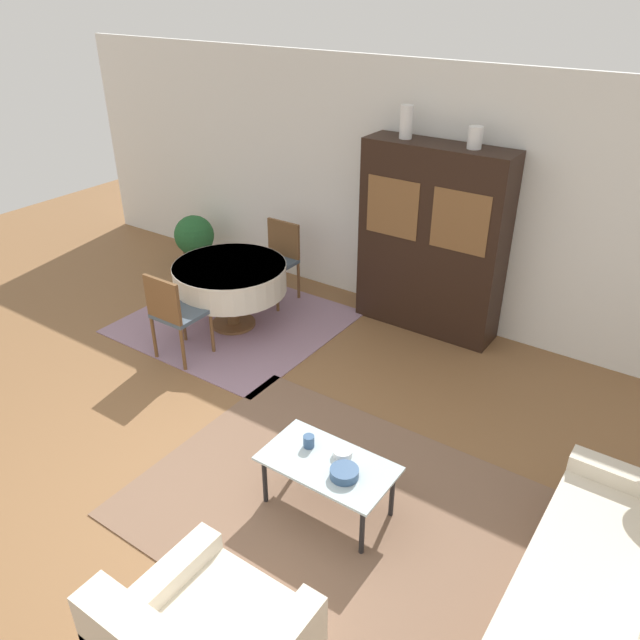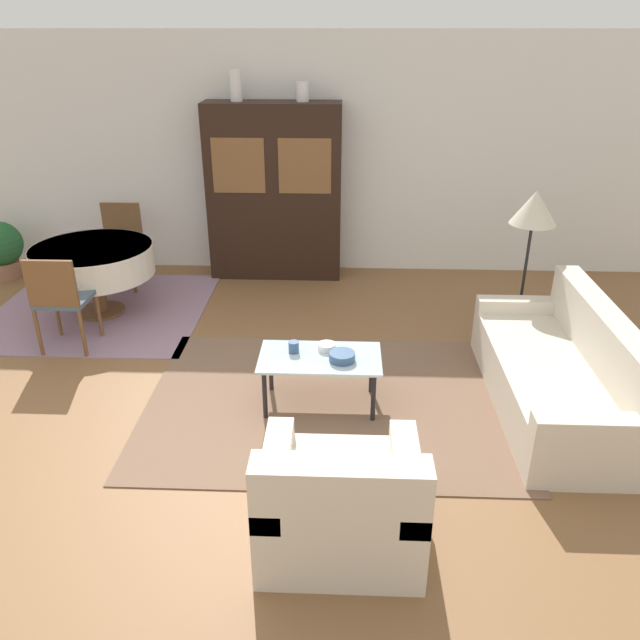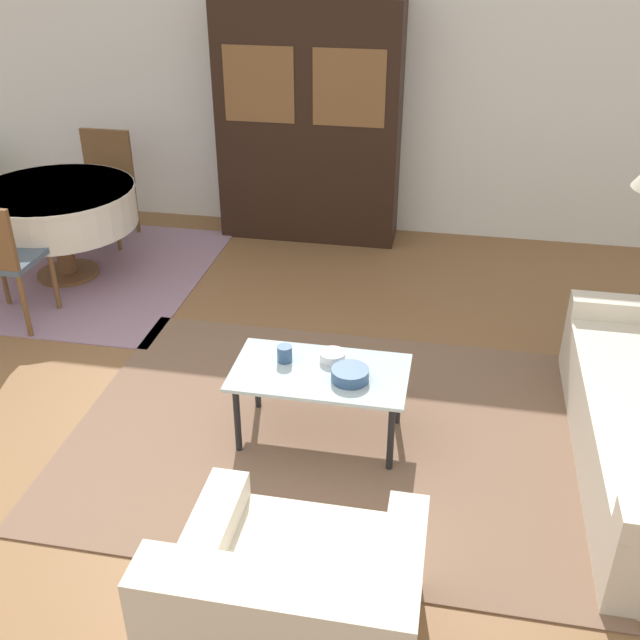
{
  "view_description": "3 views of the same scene",
  "coord_description": "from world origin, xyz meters",
  "px_view_note": "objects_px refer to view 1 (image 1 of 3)",
  "views": [
    {
      "loc": [
        2.71,
        -2.22,
        3.41
      ],
      "look_at": [
        0.2,
        1.4,
        0.95
      ],
      "focal_mm": 35.0,
      "sensor_mm": 36.0,
      "label": 1
    },
    {
      "loc": [
        1.05,
        -3.67,
        2.75
      ],
      "look_at": [
        0.88,
        0.51,
        0.75
      ],
      "focal_mm": 35.0,
      "sensor_mm": 36.0,
      "label": 2
    },
    {
      "loc": [
        1.5,
        -2.76,
        2.63
      ],
      "look_at": [
        0.88,
        0.51,
        0.75
      ],
      "focal_mm": 42.0,
      "sensor_mm": 36.0,
      "label": 3
    }
  ],
  "objects_px": {
    "cup": "(309,441)",
    "dining_chair_near": "(174,311)",
    "coffee_table": "(328,468)",
    "potted_plant": "(195,238)",
    "couch": "(608,607)",
    "display_cabinet": "(432,241)",
    "bowl_small": "(343,453)",
    "bowl": "(344,473)",
    "vase_tall": "(406,122)",
    "vase_short": "(475,138)",
    "dining_table": "(230,278)",
    "dining_chair_far": "(278,256)"
  },
  "relations": [
    {
      "from": "cup",
      "to": "dining_chair_near",
      "type": "bearing_deg",
      "value": 160.5
    },
    {
      "from": "coffee_table",
      "to": "potted_plant",
      "type": "distance_m",
      "value": 4.64
    },
    {
      "from": "couch",
      "to": "cup",
      "type": "xyz_separation_m",
      "value": [
        -2.08,
        0.01,
        0.2
      ]
    },
    {
      "from": "display_cabinet",
      "to": "bowl_small",
      "type": "xyz_separation_m",
      "value": [
        0.69,
        -2.74,
        -0.53
      ]
    },
    {
      "from": "bowl",
      "to": "vase_tall",
      "type": "height_order",
      "value": "vase_tall"
    },
    {
      "from": "potted_plant",
      "to": "vase_short",
      "type": "bearing_deg",
      "value": 4.2
    },
    {
      "from": "display_cabinet",
      "to": "vase_tall",
      "type": "relative_size",
      "value": 6.26
    },
    {
      "from": "display_cabinet",
      "to": "vase_tall",
      "type": "distance_m",
      "value": 1.21
    },
    {
      "from": "vase_tall",
      "to": "cup",
      "type": "bearing_deg",
      "value": -73.79
    },
    {
      "from": "couch",
      "to": "vase_tall",
      "type": "bearing_deg",
      "value": 45.85
    },
    {
      "from": "dining_chair_near",
      "to": "vase_short",
      "type": "distance_m",
      "value": 3.27
    },
    {
      "from": "vase_short",
      "to": "potted_plant",
      "type": "xyz_separation_m",
      "value": [
        -3.55,
        -0.26,
        -1.71
      ]
    },
    {
      "from": "bowl_small",
      "to": "vase_short",
      "type": "relative_size",
      "value": 0.68
    },
    {
      "from": "vase_tall",
      "to": "vase_short",
      "type": "distance_m",
      "value": 0.72
    },
    {
      "from": "coffee_table",
      "to": "bowl",
      "type": "bearing_deg",
      "value": -17.25
    },
    {
      "from": "dining_table",
      "to": "bowl_small",
      "type": "height_order",
      "value": "dining_table"
    },
    {
      "from": "dining_table",
      "to": "vase_tall",
      "type": "height_order",
      "value": "vase_tall"
    },
    {
      "from": "dining_table",
      "to": "dining_chair_far",
      "type": "relative_size",
      "value": 1.31
    },
    {
      "from": "bowl",
      "to": "potted_plant",
      "type": "height_order",
      "value": "potted_plant"
    },
    {
      "from": "couch",
      "to": "vase_short",
      "type": "distance_m",
      "value": 3.98
    },
    {
      "from": "coffee_table",
      "to": "cup",
      "type": "bearing_deg",
      "value": 163.05
    },
    {
      "from": "bowl",
      "to": "bowl_small",
      "type": "bearing_deg",
      "value": 126.01
    },
    {
      "from": "dining_chair_far",
      "to": "vase_short",
      "type": "relative_size",
      "value": 4.51
    },
    {
      "from": "dining_table",
      "to": "bowl_small",
      "type": "relative_size",
      "value": 8.68
    },
    {
      "from": "dining_chair_near",
      "to": "bowl",
      "type": "xyz_separation_m",
      "value": [
        2.53,
        -0.88,
        -0.07
      ]
    },
    {
      "from": "cup",
      "to": "bowl",
      "type": "distance_m",
      "value": 0.39
    },
    {
      "from": "couch",
      "to": "display_cabinet",
      "type": "relative_size",
      "value": 1.02
    },
    {
      "from": "dining_table",
      "to": "coffee_table",
      "type": "bearing_deg",
      "value": -34.83
    },
    {
      "from": "couch",
      "to": "dining_chair_near",
      "type": "distance_m",
      "value": 4.31
    },
    {
      "from": "coffee_table",
      "to": "bowl_small",
      "type": "bearing_deg",
      "value": 67.87
    },
    {
      "from": "display_cabinet",
      "to": "vase_short",
      "type": "xyz_separation_m",
      "value": [
        0.33,
        0.0,
        1.09
      ]
    },
    {
      "from": "dining_chair_far",
      "to": "cup",
      "type": "xyz_separation_m",
      "value": [
        2.15,
        -2.4,
        -0.06
      ]
    },
    {
      "from": "dining_chair_far",
      "to": "cup",
      "type": "bearing_deg",
      "value": 131.96
    },
    {
      "from": "vase_short",
      "to": "bowl_small",
      "type": "bearing_deg",
      "value": -82.68
    },
    {
      "from": "vase_tall",
      "to": "coffee_table",
      "type": "bearing_deg",
      "value": -70.37
    },
    {
      "from": "display_cabinet",
      "to": "dining_chair_near",
      "type": "bearing_deg",
      "value": -130.36
    },
    {
      "from": "couch",
      "to": "cup",
      "type": "distance_m",
      "value": 2.09
    },
    {
      "from": "couch",
      "to": "dining_chair_far",
      "type": "xyz_separation_m",
      "value": [
        -4.23,
        2.41,
        0.25
      ]
    },
    {
      "from": "couch",
      "to": "dining_chair_far",
      "type": "relative_size",
      "value": 2.2
    },
    {
      "from": "coffee_table",
      "to": "display_cabinet",
      "type": "relative_size",
      "value": 0.47
    },
    {
      "from": "vase_short",
      "to": "dining_chair_far",
      "type": "bearing_deg",
      "value": -169.14
    },
    {
      "from": "bowl",
      "to": "couch",
      "type": "bearing_deg",
      "value": 3.47
    },
    {
      "from": "dining_chair_far",
      "to": "bowl_small",
      "type": "height_order",
      "value": "dining_chair_far"
    },
    {
      "from": "couch",
      "to": "bowl_small",
      "type": "xyz_separation_m",
      "value": [
        -1.82,
        0.06,
        0.18
      ]
    },
    {
      "from": "display_cabinet",
      "to": "cup",
      "type": "relative_size",
      "value": 21.66
    },
    {
      "from": "bowl",
      "to": "bowl_small",
      "type": "relative_size",
      "value": 1.43
    },
    {
      "from": "dining_table",
      "to": "potted_plant",
      "type": "xyz_separation_m",
      "value": [
        -1.49,
        0.95,
        -0.2
      ]
    },
    {
      "from": "coffee_table",
      "to": "vase_short",
      "type": "distance_m",
      "value": 3.33
    },
    {
      "from": "dining_table",
      "to": "bowl",
      "type": "distance_m",
      "value": 3.05
    },
    {
      "from": "dining_table",
      "to": "bowl_small",
      "type": "distance_m",
      "value": 2.85
    }
  ]
}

